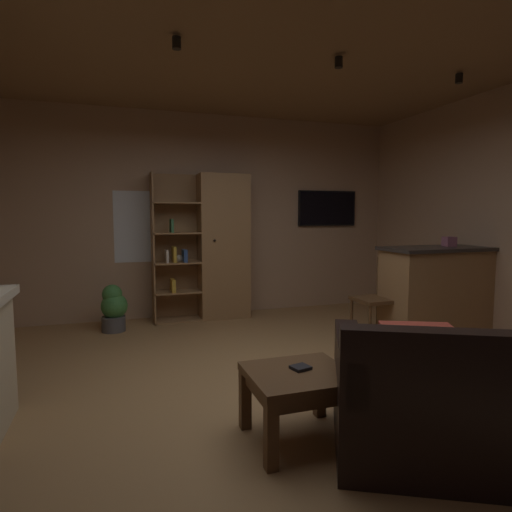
% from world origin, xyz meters
% --- Properties ---
extents(floor, '(5.69, 5.57, 0.02)m').
position_xyz_m(floor, '(0.00, 0.00, -0.01)').
color(floor, '#A37A4C').
rests_on(floor, ground).
extents(wall_back, '(5.81, 0.06, 2.79)m').
position_xyz_m(wall_back, '(0.00, 2.82, 1.40)').
color(wall_back, tan).
rests_on(wall_back, ground).
extents(ceiling, '(5.69, 5.57, 0.02)m').
position_xyz_m(ceiling, '(0.00, 0.00, 2.80)').
color(ceiling, '#8E6B47').
extents(window_pane_back, '(0.78, 0.01, 0.95)m').
position_xyz_m(window_pane_back, '(-0.80, 2.78, 1.25)').
color(window_pane_back, white).
extents(bookshelf_cabinet, '(1.29, 0.41, 1.95)m').
position_xyz_m(bookshelf_cabinet, '(0.15, 2.54, 0.97)').
color(bookshelf_cabinet, '#997047').
rests_on(bookshelf_cabinet, ground).
extents(kitchen_bar_counter, '(1.47, 0.60, 1.05)m').
position_xyz_m(kitchen_bar_counter, '(2.40, 0.78, 0.53)').
color(kitchen_bar_counter, '#997047').
rests_on(kitchen_bar_counter, ground).
extents(tissue_box, '(0.13, 0.13, 0.11)m').
position_xyz_m(tissue_box, '(2.48, 0.82, 1.10)').
color(tissue_box, '#995972').
rests_on(tissue_box, kitchen_bar_counter).
extents(leather_couch, '(1.79, 1.52, 0.84)m').
position_xyz_m(leather_couch, '(0.76, -1.29, 0.31)').
color(leather_couch, black).
rests_on(leather_couch, ground).
extents(coffee_table, '(0.63, 0.58, 0.44)m').
position_xyz_m(coffee_table, '(-0.11, -0.77, 0.35)').
color(coffee_table, brown).
rests_on(coffee_table, ground).
extents(table_book_0, '(0.13, 0.12, 0.02)m').
position_xyz_m(table_book_0, '(-0.08, -0.74, 0.45)').
color(table_book_0, black).
rests_on(table_book_0, coffee_table).
extents(dining_chair, '(0.43, 0.43, 0.92)m').
position_xyz_m(dining_chair, '(1.66, 0.94, 0.53)').
color(dining_chair, brown).
rests_on(dining_chair, ground).
extents(potted_floor_plant, '(0.31, 0.31, 0.57)m').
position_xyz_m(potted_floor_plant, '(-1.21, 2.25, 0.29)').
color(potted_floor_plant, '#4C4C51').
rests_on(potted_floor_plant, ground).
extents(wall_mounted_tv, '(0.94, 0.06, 0.53)m').
position_xyz_m(wall_mounted_tv, '(1.92, 2.75, 1.51)').
color(wall_mounted_tv, black).
extents(track_light_spot_1, '(0.07, 0.07, 0.09)m').
position_xyz_m(track_light_spot_1, '(-0.67, 0.31, 2.72)').
color(track_light_spot_1, black).
extents(track_light_spot_2, '(0.07, 0.07, 0.09)m').
position_xyz_m(track_light_spot_2, '(0.72, 0.29, 2.72)').
color(track_light_spot_2, black).
extents(track_light_spot_3, '(0.07, 0.07, 0.09)m').
position_xyz_m(track_light_spot_3, '(2.04, 0.31, 2.72)').
color(track_light_spot_3, black).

